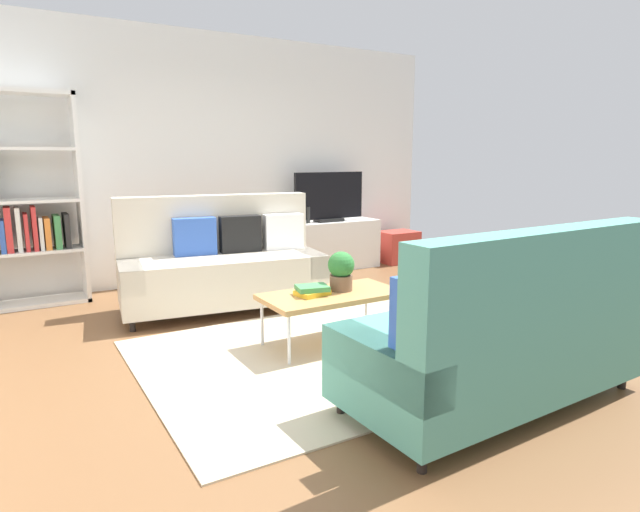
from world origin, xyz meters
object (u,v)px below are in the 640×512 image
tv (329,198)px  potted_plant (341,270)px  bottle_1 (308,215)px  vase_0 (287,218)px  bottle_0 (301,218)px  tv_console (328,245)px  couch_green (501,335)px  couch_beige (222,263)px  coffee_table (332,296)px  table_book_0 (312,293)px  bookshelf (16,208)px  storage_trunk (398,247)px

tv → potted_plant: 2.80m
potted_plant → bottle_1: 2.62m
vase_0 → bottle_0: bearing=-29.7°
tv_console → tv: 0.63m
couch_green → bottle_0: size_ratio=12.88×
couch_beige → bottle_1: 1.86m
vase_0 → coffee_table: bearing=-109.7°
couch_green → table_book_0: 1.51m
bookshelf → bottle_0: 3.13m
coffee_table → potted_plant: (0.11, 0.04, 0.19)m
couch_beige → tv: 2.18m
couch_green → table_book_0: size_ratio=8.01×
tv → bookshelf: 3.54m
bottle_0 → coffee_table: bearing=-113.5°
vase_0 → storage_trunk: bearing=-5.1°
coffee_table → bottle_0: bottle_0 is taller
couch_beige → table_book_0: (0.21, -1.40, -0.01)m
couch_green → vase_0: (0.62, 3.94, 0.26)m
bookshelf → storage_trunk: size_ratio=4.04×
potted_plant → tv_console: bearing=60.6°
storage_trunk → bottle_0: bottle_0 is taller
potted_plant → table_book_0: 0.31m
couch_beige → bottle_0: couch_beige is taller
storage_trunk → bottle_1: size_ratio=2.48×
couch_green → bookshelf: (-2.35, 3.91, 0.54)m
couch_green → bottle_1: bearing=75.6°
tv → bottle_0: bearing=-177.3°
vase_0 → tv: bearing=-6.9°
tv → bottle_1: tv is taller
tv → vase_0: 0.63m
bookshelf → potted_plant: bearing=-48.5°
bottle_1 → couch_green: bearing=-102.8°
tv_console → potted_plant: potted_plant is taller
tv_console → coffee_table: bearing=-120.9°
bookshelf → coffee_table: bearing=-50.4°
coffee_table → tv: size_ratio=1.10×
vase_0 → potted_plant: bearing=-107.7°
tv_console → bottle_1: 0.54m
tv_console → tv: size_ratio=1.40×
couch_beige → bottle_1: bearing=-139.0°
couch_green → coffee_table: bearing=99.7°
coffee_table → tv_console: 2.88m
couch_beige → bookshelf: bearing=-24.8°
storage_trunk → potted_plant: (-2.47, -2.34, 0.36)m
tv → vase_0: tv is taller
potted_plant → tv: bearing=60.4°
bookshelf → bottle_0: (3.12, -0.06, -0.27)m
tv_console → couch_green: bearing=-107.1°
couch_green → bottle_1: (0.87, 3.85, 0.30)m
couch_beige → vase_0: couch_beige is taller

